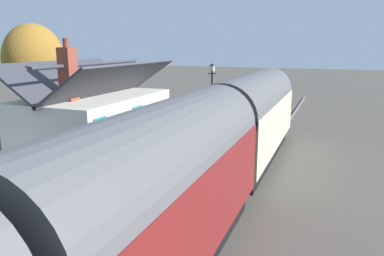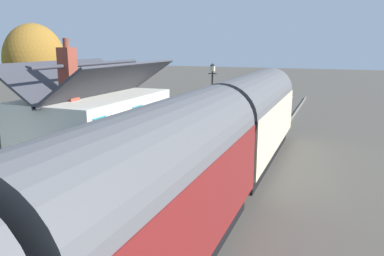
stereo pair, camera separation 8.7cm
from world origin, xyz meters
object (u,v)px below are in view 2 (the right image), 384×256
bench_platform_end (211,106)px  lamp_post_platform (212,84)px  tree_far_left (35,60)px  bench_near_building (196,114)px  planter_by_door (174,120)px  planter_under_sign (216,116)px  planter_bench_left (92,201)px  train (160,188)px  station_sign_board (210,112)px  station_building (96,121)px  planter_corner_building (200,124)px

bench_platform_end → lamp_post_platform: (-5.36, -1.89, 2.19)m
lamp_post_platform → tree_far_left: tree_far_left is taller
bench_near_building → lamp_post_platform: 3.46m
planter_by_door → bench_near_building: bearing=-24.2°
planter_under_sign → lamp_post_platform: 2.54m
planter_bench_left → train: bearing=-106.5°
station_sign_board → tree_far_left: bearing=96.7°
planter_by_door → station_building: bearing=171.8°
bench_near_building → train: bearing=-162.4°
bench_near_building → planter_under_sign: size_ratio=1.46×
planter_under_sign → planter_corner_building: size_ratio=1.03×
bench_platform_end → planter_by_door: 5.10m
bench_near_building → planter_under_sign: 1.69m
planter_by_door → planter_bench_left: 12.36m
planter_by_door → planter_bench_left: size_ratio=1.42×
planter_by_door → lamp_post_platform: size_ratio=0.26×
planter_under_sign → planter_bench_left: bearing=-178.5°
train → station_building: station_building is taller
tree_far_left → planter_corner_building: bearing=-83.5°
bench_platform_end → planter_by_door: bearing=172.6°
tree_far_left → planter_under_sign: bearing=-71.3°
station_sign_board → tree_far_left: (-1.30, 10.96, 2.75)m
station_building → planter_bench_left: 6.65m
station_sign_board → tree_far_left: tree_far_left is taller
bench_near_building → lamp_post_platform: size_ratio=0.37×
tree_far_left → bench_near_building: bearing=-64.9°
planter_under_sign → planter_by_door: bearing=114.7°
bench_platform_end → station_sign_board: (-6.26, -2.08, 0.71)m
planter_under_sign → planter_corner_building: (-2.40, 0.15, -0.06)m
station_building → station_sign_board: station_building is taller
planter_by_door → tree_far_left: bearing=107.0°
train → station_sign_board: train is taller
bench_near_building → planter_corner_building: (-3.03, -1.42, -0.00)m
planter_bench_left → bench_near_building: bearing=8.0°
planter_bench_left → tree_far_left: size_ratio=0.10×
train → station_sign_board: (11.65, 2.63, -0.21)m
planter_corner_building → station_sign_board: station_sign_board is taller
planter_corner_building → tree_far_left: (-1.18, 10.40, 3.46)m
station_building → planter_by_door: size_ratio=7.31×
lamp_post_platform → station_sign_board: lamp_post_platform is taller
station_building → lamp_post_platform: size_ratio=1.93×
tree_far_left → planter_bench_left: bearing=-131.2°
planter_corner_building → lamp_post_platform: (1.02, -0.36, 2.19)m
station_building → station_sign_board: size_ratio=4.70×
train → bench_platform_end: (17.91, 4.72, -0.92)m
bench_near_building → tree_far_left: tree_far_left is taller
planter_by_door → lamp_post_platform: lamp_post_platform is taller
planter_bench_left → station_sign_board: bearing=-0.3°
station_building → planter_corner_building: 6.22m
station_building → bench_near_building: station_building is taller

